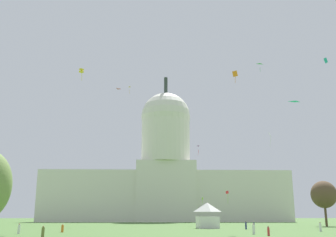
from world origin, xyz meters
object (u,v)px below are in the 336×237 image
Objects in this scene: tree_east_mid at (324,195)px; kite_red_low at (227,194)px; person_navy_front_center at (246,225)px; person_orange_aisle_center at (62,228)px; kite_lime_low at (202,199)px; person_white_back_right at (19,229)px; kite_white_mid at (270,136)px; event_tent at (207,215)px; person_white_mid_right at (320,227)px; kite_green_high at (260,65)px; person_white_deep_crowd at (254,229)px; kite_gold_high at (131,88)px; person_olive_front_right at (43,233)px; kite_pink_high at (118,91)px; kite_violet_mid at (199,147)px; kite_turquoise_high at (326,60)px; capitol_building at (166,175)px; kite_yellow_mid at (81,71)px; kite_cyan_mid at (296,102)px; person_red_back_center at (268,231)px; person_denim_mid_center at (254,226)px; kite_orange_mid at (235,74)px.

tree_east_mid is 2.96× the size of kite_red_low.
kite_red_low reaches higher than person_navy_front_center.
person_orange_aisle_center is 0.65× the size of kite_lime_low.
kite_white_mid reaches higher than person_white_back_right.
person_white_mid_right is at bearing -52.32° from event_tent.
person_white_deep_crowd is at bearing -116.83° from kite_green_high.
kite_gold_high is at bearing 161.93° from person_orange_aisle_center.
person_olive_front_right is 0.97× the size of kite_pink_high.
kite_violet_mid is (-17.41, 48.90, 24.12)m from person_white_mid_right.
kite_violet_mid is at bearing -82.30° from kite_white_mid.
kite_turquoise_high is (60.92, 41.09, 42.70)m from person_olive_front_right.
capitol_building is at bearing -49.42° from kite_gold_high.
kite_green_high is at bearing -72.98° from capitol_building.
event_tent is at bearing 166.49° from kite_yellow_mid.
person_white_back_right is 0.73× the size of kite_lime_low.
kite_gold_high is (-15.16, -44.78, 28.87)m from capitol_building.
kite_lime_low is at bearing 82.48° from kite_cyan_mid.
person_olive_front_right reaches higher than person_orange_aisle_center.
kite_gold_high is at bearing 102.51° from kite_cyan_mid.
person_red_back_center is (-14.97, -16.17, -0.12)m from person_white_mid_right.
person_denim_mid_center is 50.14m from kite_green_high.
kite_white_mid is 2.63× the size of kite_turquoise_high.
kite_turquoise_high is (25.21, 6.35, 42.65)m from person_navy_front_center.
person_olive_front_right is at bearing -21.37° from person_white_mid_right.
kite_cyan_mid is (39.56, -21.20, -13.02)m from kite_yellow_mid.
capitol_building is 40.52× the size of kite_yellow_mid.
kite_cyan_mid is at bearing -149.17° from kite_violet_mid.
kite_yellow_mid is (-65.35, -30.20, 25.34)m from tree_east_mid.
kite_cyan_mid is (-6.11, -34.97, -1.33)m from kite_white_mid.
person_white_mid_right is at bearing -44.52° from person_white_back_right.
person_white_mid_right is at bearing 163.12° from kite_red_low.
kite_turquoise_high is at bearing 89.74° from kite_orange_mid.
person_navy_front_center reaches higher than person_denim_mid_center.
person_white_deep_crowd is (39.48, -2.59, 0.01)m from person_white_back_right.
kite_turquoise_high is 83.87m from kite_lime_low.
person_white_back_right is 72.17m from kite_pink_high.
kite_yellow_mid is at bearing 163.49° from person_orange_aisle_center.
kite_pink_high is (10.44, 56.90, 43.15)m from person_white_back_right.
kite_cyan_mid is at bearing 65.09° from person_white_deep_crowd.
person_white_mid_right is 0.71× the size of kite_green_high.
kite_cyan_mid is at bearing 62.69° from kite_white_mid.
person_white_back_right is 0.96× the size of kite_cyan_mid.
event_tent is 2.10× the size of kite_yellow_mid.
kite_yellow_mid is 1.22× the size of kite_lime_low.
person_navy_front_center is (3.25, 28.50, 0.16)m from person_red_back_center.
person_red_back_center is 0.82× the size of kite_cyan_mid.
event_tent is 41.46m from kite_cyan_mid.
event_tent is 25.37m from kite_white_mid.
kite_pink_high reaches higher than person_red_back_center.
capitol_building is 65.25× the size of kite_cyan_mid.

